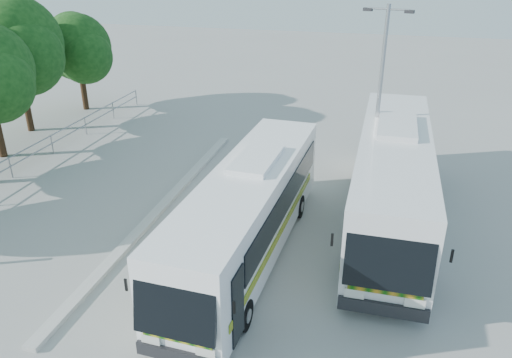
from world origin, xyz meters
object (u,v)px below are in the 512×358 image
(coach_adjacent, at_px, (392,177))
(tree_far_d, at_px, (16,44))
(tree_far_e, at_px, (78,47))
(lamppost, at_px, (379,96))
(coach_main, at_px, (248,211))

(coach_adjacent, bearing_deg, tree_far_d, 164.31)
(tree_far_e, bearing_deg, lamppost, -23.23)
(coach_main, relative_size, lamppost, 1.45)
(tree_far_d, distance_m, coach_main, 17.98)
(lamppost, bearing_deg, tree_far_d, -175.18)
(tree_far_d, distance_m, tree_far_e, 4.65)
(tree_far_e, distance_m, coach_main, 20.00)
(tree_far_d, relative_size, lamppost, 0.97)
(lamppost, bearing_deg, coach_adjacent, -56.52)
(tree_far_d, distance_m, coach_adjacent, 20.62)
(coach_adjacent, bearing_deg, coach_main, -141.47)
(tree_far_e, height_order, lamppost, lamppost)
(tree_far_e, bearing_deg, coach_adjacent, -27.98)
(coach_adjacent, distance_m, lamppost, 3.34)
(tree_far_d, relative_size, coach_main, 0.67)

